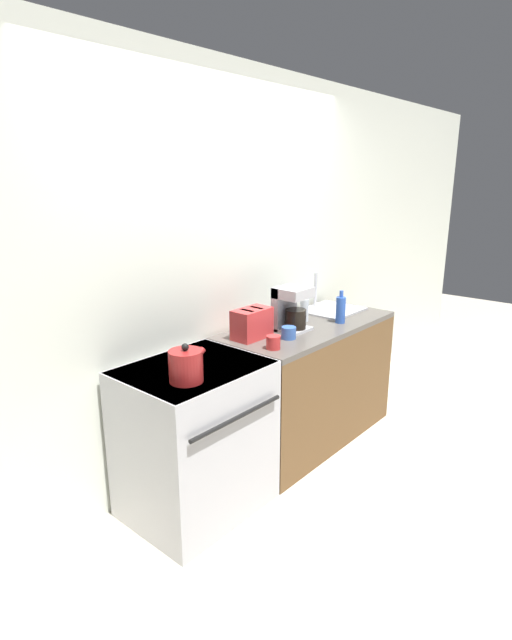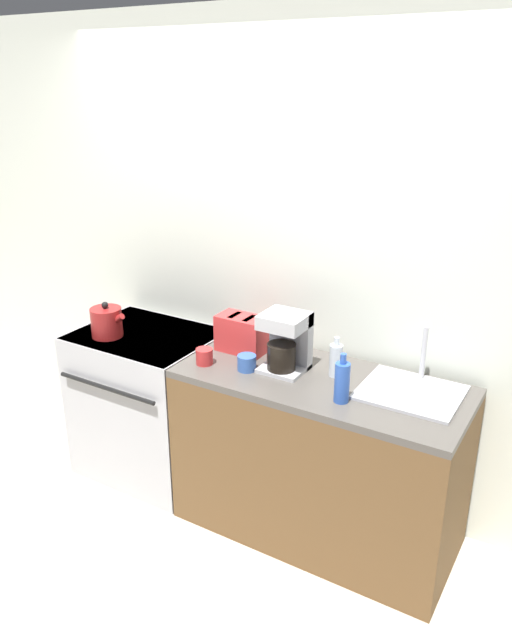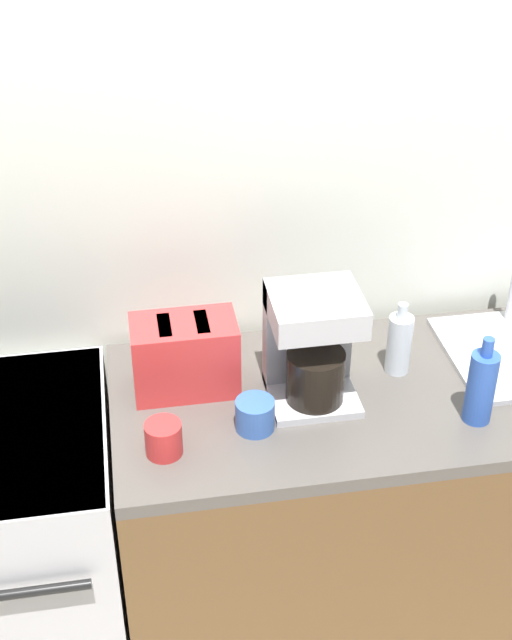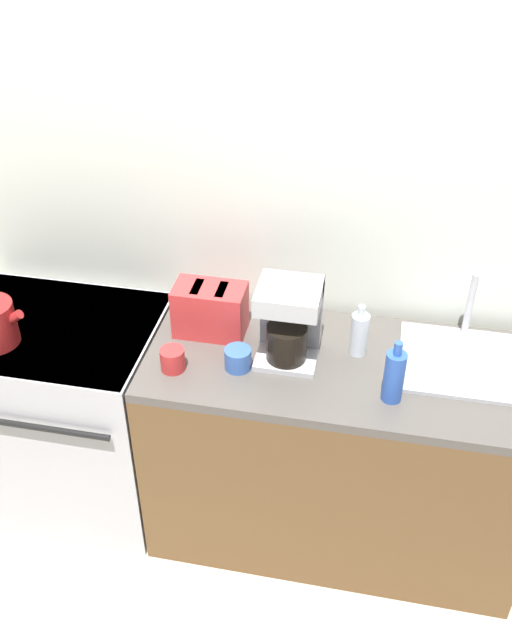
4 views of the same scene
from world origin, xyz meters
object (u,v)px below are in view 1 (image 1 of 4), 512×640
at_px(bottle_blue, 341,309).
at_px(stove, 195,437).
at_px(coffee_maker, 290,308).
at_px(kettle, 186,366).
at_px(cup_red, 273,342).
at_px(toaster, 252,323).
at_px(bottle_clear, 304,310).
at_px(cup_blue, 289,333).

bearing_deg(bottle_blue, stove, 173.20).
relative_size(stove, coffee_maker, 2.96).
distance_m(stove, kettle, 0.56).
bearing_deg(cup_red, toaster, 72.36).
height_order(kettle, bottle_clear, kettle).
distance_m(toaster, bottle_clear, 0.55).
bearing_deg(bottle_blue, cup_red, 179.59).
distance_m(kettle, cup_red, 0.68).
distance_m(coffee_maker, cup_red, 0.43).
relative_size(kettle, cup_blue, 2.31).
height_order(coffee_maker, bottle_clear, coffee_maker).
height_order(bottle_blue, bottle_clear, bottle_blue).
xyz_separation_m(toaster, cup_red, (-0.08, -0.24, -0.06)).
relative_size(coffee_maker, cup_red, 3.46).
xyz_separation_m(bottle_clear, cup_red, (-0.63, -0.22, -0.04)).
relative_size(stove, toaster, 3.38).
distance_m(bottle_blue, cup_red, 0.76).
bearing_deg(stove, cup_blue, -7.32).
xyz_separation_m(kettle, bottle_clear, (1.31, 0.20, 0.00)).
bearing_deg(toaster, cup_red, -107.64).
relative_size(kettle, bottle_clear, 1.08).
distance_m(stove, coffee_maker, 1.08).
xyz_separation_m(toaster, cup_blue, (0.15, -0.19, -0.06)).
bearing_deg(stove, kettle, -140.93).
bearing_deg(kettle, cup_red, -1.54).
distance_m(cup_blue, cup_red, 0.23).
distance_m(toaster, cup_red, 0.26).
bearing_deg(bottle_blue, toaster, 160.25).
distance_m(bottle_clear, cup_blue, 0.44).
bearing_deg(coffee_maker, cup_red, -156.96).
bearing_deg(cup_red, bottle_clear, 19.30).
height_order(stove, bottle_blue, bottle_blue).
bearing_deg(coffee_maker, toaster, 165.94).
bearing_deg(kettle, cup_blue, 2.10).
height_order(toaster, cup_blue, toaster).
relative_size(coffee_maker, cup_blue, 3.17).
relative_size(cup_blue, cup_red, 1.09).
height_order(kettle, cup_red, kettle).
height_order(stove, bottle_clear, bottle_clear).
xyz_separation_m(kettle, cup_blue, (0.90, 0.03, -0.05)).
height_order(toaster, coffee_maker, coffee_maker).
bearing_deg(kettle, toaster, 16.25).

